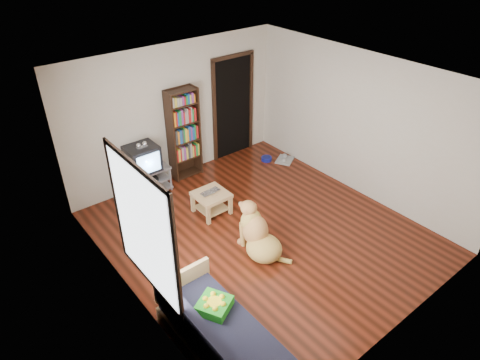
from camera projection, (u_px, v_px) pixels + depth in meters
ground at (261, 233)px, 7.06m from camera, size 5.00×5.00×0.00m
ceiling at (266, 80)px, 5.68m from camera, size 5.00×5.00×0.00m
wall_back at (176, 113)px, 8.03m from camera, size 4.50×0.00×4.50m
wall_front at (413, 252)px, 4.72m from camera, size 4.50×0.00×4.50m
wall_left at (124, 222)px, 5.18m from camera, size 0.00×5.00×5.00m
wall_right at (359, 125)px, 7.57m from camera, size 0.00×5.00×5.00m
green_cushion at (214, 305)px, 5.13m from camera, size 0.50×0.50×0.12m
laptop at (212, 193)px, 7.30m from camera, size 0.36×0.24×0.03m
dog_bowl at (267, 159)px, 9.10m from camera, size 0.22×0.22×0.08m
grey_rag at (285, 160)px, 9.11m from camera, size 0.51×0.47×0.03m
window at (143, 229)px, 4.75m from camera, size 0.03×1.46×1.70m
doorway at (233, 105)px, 8.83m from camera, size 1.03×0.05×2.19m
tv_stand at (145, 181)px, 7.93m from camera, size 0.90×0.45×0.50m
crt_tv at (142, 158)px, 7.69m from camera, size 0.55×0.52×0.58m
bookshelf at (183, 129)px, 8.11m from camera, size 0.60×0.30×1.80m
sofa at (219, 337)px, 5.01m from camera, size 0.80×1.80×0.80m
coffee_table at (211, 199)px, 7.40m from camera, size 0.55×0.55×0.40m
dog at (258, 236)px, 6.50m from camera, size 0.54×1.03×0.85m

